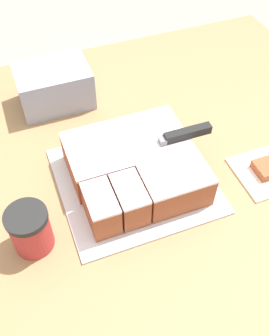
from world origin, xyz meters
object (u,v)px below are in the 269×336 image
cake (135,167)px  coffee_cup (30,230)px  brownie (267,168)px  storage_box (54,86)px  cake_board (134,180)px  knife (177,136)px

cake → coffee_cup: size_ratio=2.66×
brownie → storage_box: storage_box is taller
brownie → storage_box: (-0.43, 0.46, 0.04)m
cake → brownie: (0.32, -0.09, -0.03)m
cake_board → cake: bearing=41.4°
coffee_cup → brownie: 0.59m
cake → storage_box: size_ratio=1.42×
storage_box → brownie: bearing=-46.9°
cake_board → knife: knife is taller
cake → brownie: size_ratio=4.89×
cake → coffee_cup: coffee_cup is taller
brownie → storage_box: 0.63m
knife → storage_box: (-0.22, 0.35, -0.04)m
cake_board → brownie: 0.33m
cake → knife: size_ratio=0.97×
knife → brownie: (0.21, -0.11, -0.09)m
cake → storage_box: bearing=106.9°
knife → storage_box: storage_box is taller
cake_board → coffee_cup: coffee_cup is taller
cake → storage_box: storage_box is taller
storage_box → cake_board: bearing=-73.5°
storage_box → knife: bearing=-57.5°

